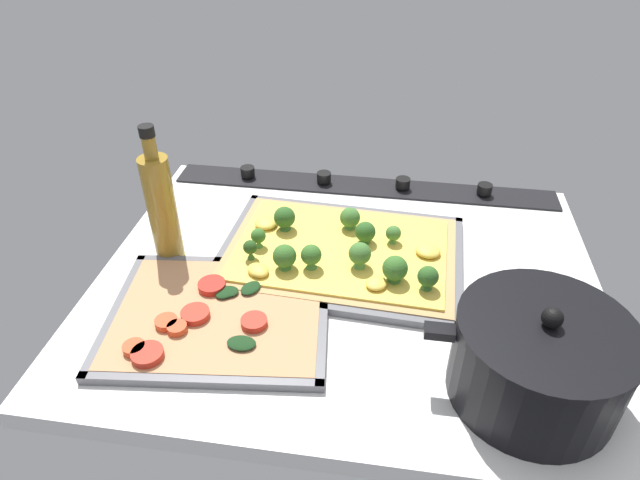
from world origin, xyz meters
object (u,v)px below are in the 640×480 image
object	(u,v)px
broccoli_pizza	(340,250)
cooking_pot	(538,360)
baking_tray_front	(341,255)
veggie_pizza_back	(215,315)
baking_tray_back	(219,317)
oil_bottle	(161,206)

from	to	relation	value
broccoli_pizza	cooking_pot	bearing A→B (deg)	138.65
baking_tray_front	veggie_pizza_back	size ratio (longest dim) A/B	1.31
baking_tray_back	oil_bottle	xyz separation A→B (cm)	(12.24, -13.17, 9.21)
baking_tray_front	oil_bottle	bearing A→B (deg)	7.59
veggie_pizza_back	oil_bottle	bearing A→B (deg)	-48.89
broccoli_pizza	veggie_pizza_back	xyz separation A→B (cm)	(15.78, 16.67, -0.80)
baking_tray_front	baking_tray_back	bearing A→B (deg)	47.54
baking_tray_front	veggie_pizza_back	world-z (taller)	veggie_pizza_back
veggie_pizza_back	oil_bottle	xyz separation A→B (cm)	(11.85, -13.58, 8.48)
baking_tray_front	baking_tray_back	distance (cm)	22.86
baking_tray_back	oil_bottle	bearing A→B (deg)	-47.10
baking_tray_front	oil_bottle	world-z (taller)	oil_bottle
veggie_pizza_back	oil_bottle	world-z (taller)	oil_bottle
baking_tray_back	broccoli_pizza	bearing A→B (deg)	-133.40
baking_tray_front	broccoli_pizza	xyz separation A→B (cm)	(0.04, 0.60, 1.54)
baking_tray_front	oil_bottle	xyz separation A→B (cm)	(27.67, 3.69, 9.23)
baking_tray_front	broccoli_pizza	bearing A→B (deg)	85.72
broccoli_pizza	baking_tray_back	world-z (taller)	broccoli_pizza
baking_tray_back	baking_tray_front	bearing A→B (deg)	-132.46
baking_tray_front	oil_bottle	size ratio (longest dim) A/B	1.76
broccoli_pizza	cooking_pot	distance (cm)	35.03
cooking_pot	veggie_pizza_back	bearing A→B (deg)	-8.59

